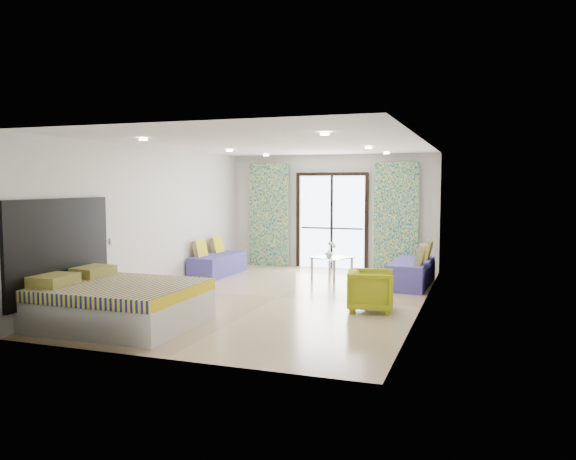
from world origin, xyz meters
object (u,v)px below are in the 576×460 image
(daybed_left, at_px, (217,264))
(coffee_table, at_px, (332,259))
(armchair, at_px, (371,288))
(daybed_right, at_px, (412,272))
(bed, at_px, (117,303))

(daybed_left, height_order, coffee_table, daybed_left)
(daybed_left, height_order, armchair, daybed_left)
(daybed_left, distance_m, coffee_table, 2.54)
(daybed_right, bearing_deg, coffee_table, 171.06)
(bed, height_order, daybed_right, daybed_right)
(coffee_table, xyz_separation_m, armchair, (1.37, -2.78, -0.05))
(coffee_table, bearing_deg, bed, -111.02)
(daybed_left, xyz_separation_m, armchair, (3.87, -2.37, 0.11))
(bed, xyz_separation_m, daybed_right, (3.60, 4.51, -0.04))
(bed, distance_m, armchair, 3.86)
(daybed_left, bearing_deg, daybed_right, 2.91)
(daybed_left, height_order, daybed_right, daybed_right)
(coffee_table, bearing_deg, daybed_left, -170.90)
(coffee_table, relative_size, armchair, 1.27)
(bed, distance_m, daybed_left, 4.51)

